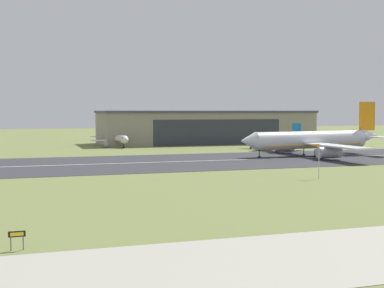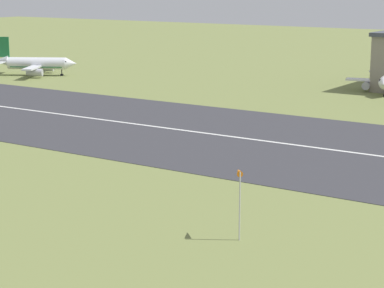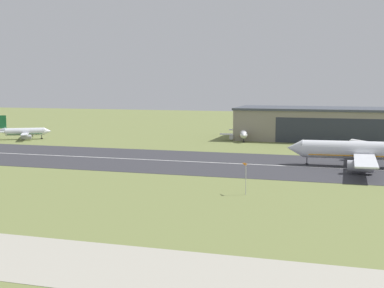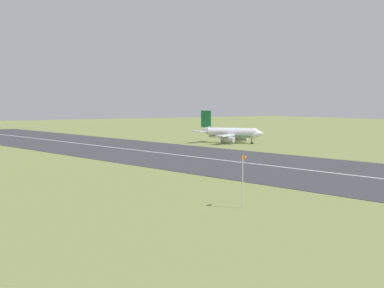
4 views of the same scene
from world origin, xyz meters
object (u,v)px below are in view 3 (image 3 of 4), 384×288
airplane_parked_centre (243,133)px  windsock_pole (244,166)px  airplane_parked_east (369,146)px  airplane_parked_west (24,132)px  airplane_landing (368,151)px

airplane_parked_centre → windsock_pole: 106.28m
airplane_parked_east → windsock_pole: bearing=-110.3°
airplane_parked_west → windsock_pole: (109.93, -81.66, 2.93)m
airplane_landing → windsock_pole: bearing=-120.0°
airplane_parked_centre → airplane_parked_east: airplane_parked_centre is taller
windsock_pole → airplane_parked_centre: bearing=101.5°
airplane_parked_west → airplane_landing: bearing=-14.9°
airplane_landing → airplane_parked_centre: bearing=129.0°
airplane_landing → airplane_parked_east: airplane_landing is taller
airplane_parked_centre → windsock_pole: size_ratio=3.39×
airplane_parked_west → windsock_pole: size_ratio=3.32×
airplane_landing → airplane_parked_east: (1.04, 28.30, -1.85)m
airplane_parked_west → airplane_parked_centre: (88.79, 22.45, -0.11)m
airplane_landing → airplane_parked_west: (-136.21, 36.15, -1.52)m
airplane_parked_east → airplane_parked_west: bearing=176.7°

